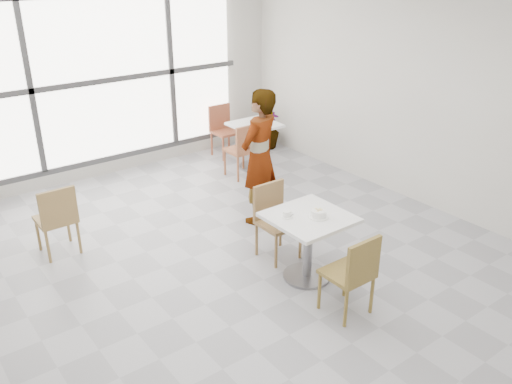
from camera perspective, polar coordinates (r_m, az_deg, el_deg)
floor at (r=6.26m, az=-1.67°, el=-7.47°), size 7.00×7.00×0.00m
wall_back at (r=8.62m, az=-15.75°, el=11.37°), size 6.00×0.00×6.00m
wall_right at (r=7.68m, az=16.99°, el=9.72°), size 0.00×7.00×7.00m
window at (r=8.56m, az=-15.58°, el=11.30°), size 4.60×0.07×2.52m
main_table at (r=5.77m, az=5.55°, el=-4.54°), size 0.80×0.80×0.75m
chair_near at (r=5.26m, az=10.28°, el=-8.20°), size 0.42×0.42×0.87m
chair_far at (r=6.20m, az=1.93°, el=-2.49°), size 0.42×0.42×0.87m
oatmeal_bowl at (r=5.63m, az=6.62°, el=-2.26°), size 0.21×0.21×0.09m
coffee_cup at (r=5.61m, az=3.28°, el=-2.36°), size 0.16×0.13×0.07m
person at (r=6.86m, az=0.37°, el=3.69°), size 0.74×0.60×1.76m
bg_table_right at (r=8.77m, az=-0.14°, el=5.59°), size 0.70×0.70×0.75m
bg_chair_left_near at (r=6.59m, az=-20.25°, el=-2.42°), size 0.42×0.42×0.87m
bg_chair_right_near at (r=8.36m, az=-1.32°, el=4.75°), size 0.42×0.42×0.87m
bg_chair_right_far at (r=9.37m, az=-3.50°, el=6.87°), size 0.42×0.42×0.87m
plant_right at (r=9.73m, az=1.23°, el=6.76°), size 0.48×0.48×0.73m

